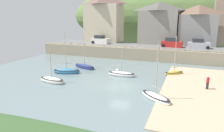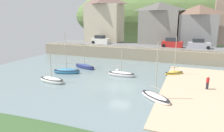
% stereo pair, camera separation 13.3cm
% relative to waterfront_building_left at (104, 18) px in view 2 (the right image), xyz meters
% --- Properties ---
extents(ground, '(48.00, 41.00, 0.61)m').
position_rel_waterfront_building_left_xyz_m(ground, '(14.36, -34.76, -8.06)').
color(ground, slate).
extents(quay_seawall, '(48.00, 9.40, 2.40)m').
position_rel_waterfront_building_left_xyz_m(quay_seawall, '(12.96, -7.70, -6.87)').
color(quay_seawall, gray).
rests_on(quay_seawall, ground).
extents(hillside_backdrop, '(80.00, 44.00, 24.92)m').
position_rel_waterfront_building_left_xyz_m(hillside_backdrop, '(16.02, 30.00, 0.50)').
color(hillside_backdrop, '#556F3A').
rests_on(hillside_backdrop, ground).
extents(waterfront_building_left, '(8.97, 6.05, 11.48)m').
position_rel_waterfront_building_left_xyz_m(waterfront_building_left, '(0.00, 0.00, 0.00)').
color(waterfront_building_left, beige).
rests_on(waterfront_building_left, ground).
extents(waterfront_building_centre, '(8.85, 4.93, 9.37)m').
position_rel_waterfront_building_left_xyz_m(waterfront_building_centre, '(13.56, 0.00, -1.06)').
color(waterfront_building_centre, gray).
rests_on(waterfront_building_centre, ground).
extents(waterfront_building_right, '(7.95, 4.34, 8.64)m').
position_rel_waterfront_building_left_xyz_m(waterfront_building_right, '(21.89, 0.00, -1.41)').
color(waterfront_building_right, gray).
rests_on(waterfront_building_right, ground).
extents(church_with_spire, '(3.00, 3.00, 15.95)m').
position_rel_waterfront_building_left_xyz_m(church_with_spire, '(26.61, 4.00, 2.39)').
color(church_with_spire, gray).
rests_on(church_with_spire, ground).
extents(fishing_boat_green, '(4.07, 3.67, 6.24)m').
position_rel_waterfront_building_left_xyz_m(fishing_boat_green, '(17.82, -27.86, -7.96)').
color(fishing_boat_green, white).
rests_on(fishing_boat_green, ground).
extents(sailboat_nearest_shore, '(4.06, 1.82, 4.85)m').
position_rel_waterfront_building_left_xyz_m(sailboat_nearest_shore, '(3.96, -26.96, -7.93)').
color(sailboat_nearest_shore, white).
rests_on(sailboat_nearest_shore, ground).
extents(sailboat_blue_trim, '(4.56, 2.35, 5.58)m').
position_rel_waterfront_building_left_xyz_m(sailboat_blue_trim, '(4.30, -18.53, -7.93)').
color(sailboat_blue_trim, navy).
rests_on(sailboat_blue_trim, ground).
extents(rowboat_small_beached, '(4.07, 1.24, 4.04)m').
position_rel_waterfront_building_left_xyz_m(rowboat_small_beached, '(11.65, -20.80, -7.94)').
color(rowboat_small_beached, white).
rests_on(rowboat_small_beached, ground).
extents(sailboat_white_hull, '(3.07, 2.75, 5.94)m').
position_rel_waterfront_building_left_xyz_m(sailboat_white_hull, '(18.81, -17.16, -7.96)').
color(sailboat_white_hull, gold).
rests_on(sailboat_white_hull, ground).
extents(dinghy_open_wooden, '(4.37, 2.59, 6.54)m').
position_rel_waterfront_building_left_xyz_m(dinghy_open_wooden, '(3.25, -22.38, -7.90)').
color(dinghy_open_wooden, teal).
rests_on(dinghy_open_wooden, ground).
extents(parked_car_near_slipway, '(4.25, 2.09, 1.95)m').
position_rel_waterfront_building_left_xyz_m(parked_car_near_slipway, '(0.98, -4.50, -5.02)').
color(parked_car_near_slipway, silver).
rests_on(parked_car_near_slipway, ground).
extents(parked_car_by_wall, '(4.25, 2.09, 1.95)m').
position_rel_waterfront_building_left_xyz_m(parked_car_by_wall, '(17.17, -4.50, -5.02)').
color(parked_car_by_wall, '#AF201D').
rests_on(parked_car_by_wall, ground).
extents(parked_car_end_of_row, '(4.23, 2.04, 1.95)m').
position_rel_waterfront_building_left_xyz_m(parked_car_end_of_row, '(22.29, -4.50, -5.02)').
color(parked_car_end_of_row, '#B0B0BE').
rests_on(parked_car_end_of_row, ground).
extents(person_on_slipway, '(0.34, 0.34, 1.62)m').
position_rel_waterfront_building_left_xyz_m(person_on_slipway, '(23.06, -22.69, -7.24)').
color(person_on_slipway, '#282833').
rests_on(person_on_slipway, ground).
extents(mooring_buoy, '(0.59, 0.59, 0.59)m').
position_rel_waterfront_building_left_xyz_m(mooring_buoy, '(10.31, -18.72, -8.05)').
color(mooring_buoy, silver).
rests_on(mooring_buoy, ground).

